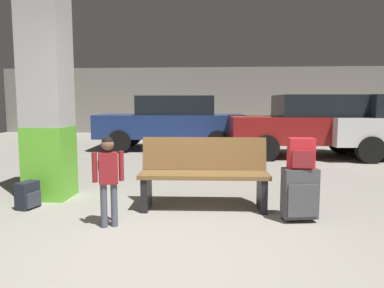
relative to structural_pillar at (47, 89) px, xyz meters
The scene contains 10 objects.
ground_plane 3.17m from the structural_pillar, 47.85° to the left, with size 18.00×18.00×0.10m, color gray.
garage_back_wall 11.06m from the structural_pillar, 80.38° to the left, with size 18.00×0.12×2.80m, color gray.
structural_pillar is the anchor object (origin of this frame).
bench 2.45m from the structural_pillar, ahead, with size 1.62×0.58×0.89m.
suitcase 3.58m from the structural_pillar, 13.98° to the right, with size 0.41×0.28×0.60m.
backpack_bright 3.45m from the structural_pillar, 13.99° to the right, with size 0.28×0.20×0.34m.
child 1.89m from the structural_pillar, 44.19° to the right, with size 0.31×0.19×0.98m.
backpack_dark_floor 1.46m from the structural_pillar, 94.15° to the right, with size 0.25×0.31×0.34m.
parked_car_far 5.60m from the structural_pillar, 79.38° to the left, with size 4.18×1.96×1.51m.
parked_car_near 6.45m from the structural_pillar, 42.73° to the left, with size 4.19×1.98×1.51m.
Camera 1 is at (0.52, -2.96, 1.34)m, focal length 34.41 mm.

